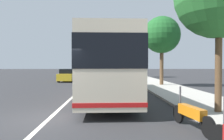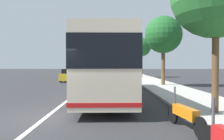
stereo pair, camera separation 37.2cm
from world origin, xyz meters
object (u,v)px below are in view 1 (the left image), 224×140
Objects in this scene: car_far_distant at (80,73)px; roadside_tree_mid_block at (162,35)px; coach_bus at (107,64)px; roadside_tree_far_block at (138,47)px; motorcycle_far_end at (191,114)px; car_side_street at (68,76)px.

roadside_tree_mid_block reaches higher than car_far_distant.
coach_bus is 22.58m from car_far_distant.
car_far_distant is at bearing 85.92° from roadside_tree_far_block.
car_side_street reaches higher than motorcycle_far_end.
roadside_tree_far_block reaches higher than car_side_street.
car_side_street is 13.77m from roadside_tree_far_block.
roadside_tree_far_block reaches higher than car_far_distant.
car_far_distant is 10.45m from roadside_tree_far_block.
roadside_tree_far_block is at bearing 0.22° from roadside_tree_mid_block.
motorcycle_far_end is 0.46× the size of car_far_distant.
roadside_tree_mid_block reaches higher than motorcycle_far_end.
car_side_street is at bearing 10.41° from motorcycle_far_end.
roadside_tree_far_block is at bearing 135.06° from car_side_street.
coach_bus reaches higher than motorcycle_far_end.
roadside_tree_mid_block reaches higher than roadside_tree_far_block.
roadside_tree_far_block reaches higher than motorcycle_far_end.
car_side_street is 0.85× the size of car_far_distant.
coach_bus is at bearing 10.53° from motorcycle_far_end.
car_side_street is at bearing 58.97° from roadside_tree_mid_block.
car_side_street is 9.45m from car_far_distant.
roadside_tree_far_block is at bearing 83.08° from car_far_distant.
car_side_street is 12.16m from roadside_tree_mid_block.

